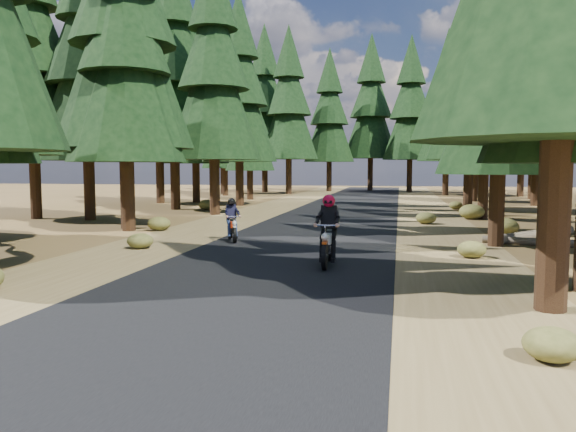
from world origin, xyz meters
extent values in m
plane|color=#4D3B1B|center=(0.00, 0.00, 0.00)|extent=(120.00, 120.00, 0.00)
cube|color=black|center=(0.00, 5.00, 0.01)|extent=(6.00, 100.00, 0.01)
cube|color=brown|center=(-4.60, 5.00, 0.00)|extent=(3.20, 100.00, 0.01)
cube|color=brown|center=(4.60, 5.00, 0.00)|extent=(3.20, 100.00, 0.01)
cylinder|color=black|center=(5.66, -3.70, 2.92)|extent=(0.53, 0.53, 5.85)
cylinder|color=black|center=(-7.26, 6.17, 2.67)|extent=(0.51, 0.51, 5.34)
cone|color=black|center=(-7.26, 6.17, 6.01)|extent=(4.54, 4.54, 6.68)
cone|color=black|center=(-7.26, 6.17, 8.42)|extent=(3.47, 3.47, 4.81)
cylinder|color=black|center=(6.06, 4.48, 2.26)|extent=(0.48, 0.48, 4.52)
cone|color=black|center=(6.06, 4.48, 5.08)|extent=(3.84, 3.84, 5.65)
cone|color=black|center=(6.06, 4.48, 7.12)|extent=(2.94, 2.94, 4.07)
cylinder|color=black|center=(-7.70, 6.96, 3.21)|extent=(0.56, 0.56, 6.43)
cone|color=black|center=(-7.70, 6.96, 7.23)|extent=(5.46, 5.46, 8.03)
cylinder|color=black|center=(8.28, 7.39, 2.92)|extent=(0.53, 0.53, 5.84)
cone|color=black|center=(8.28, 7.39, 6.57)|extent=(4.96, 4.96, 7.30)
cylinder|color=black|center=(-11.13, 9.93, 2.78)|extent=(0.52, 0.52, 5.56)
cone|color=black|center=(-11.13, 9.93, 6.26)|extent=(4.73, 4.73, 6.95)
cone|color=black|center=(-11.13, 9.93, 8.76)|extent=(3.62, 3.62, 5.01)
cylinder|color=black|center=(-6.35, 13.89, 2.86)|extent=(0.53, 0.53, 5.72)
cone|color=black|center=(-6.35, 13.89, 6.43)|extent=(4.86, 4.86, 7.15)
cone|color=black|center=(-6.35, 13.89, 9.01)|extent=(3.72, 3.72, 5.15)
cylinder|color=black|center=(6.98, 14.07, 2.25)|extent=(0.48, 0.48, 4.51)
cone|color=black|center=(6.98, 14.07, 5.07)|extent=(3.83, 3.83, 5.64)
cone|color=black|center=(6.98, 14.07, 7.10)|extent=(2.93, 2.93, 4.06)
cone|color=black|center=(6.98, 14.07, 9.13)|extent=(2.03, 2.03, 3.38)
cylinder|color=black|center=(-9.76, 16.85, 3.18)|extent=(0.55, 0.55, 6.37)
cone|color=black|center=(-9.76, 16.85, 7.16)|extent=(5.41, 5.41, 7.96)
cone|color=black|center=(-9.76, 16.85, 10.03)|extent=(4.14, 4.14, 5.73)
cylinder|color=black|center=(10.48, 16.81, 3.24)|extent=(0.56, 0.56, 6.47)
cone|color=black|center=(10.48, 16.81, 7.28)|extent=(5.50, 5.50, 8.09)
cone|color=black|center=(10.48, 16.81, 10.19)|extent=(4.21, 4.21, 5.82)
cylinder|color=black|center=(-7.00, 20.76, 2.82)|extent=(0.53, 0.53, 5.64)
cone|color=black|center=(-7.00, 20.76, 6.34)|extent=(4.79, 4.79, 7.05)
cone|color=black|center=(-7.00, 20.76, 8.88)|extent=(3.67, 3.67, 5.08)
cone|color=black|center=(-7.00, 20.76, 11.42)|extent=(2.54, 2.54, 4.23)
cylinder|color=black|center=(6.93, 19.74, 2.91)|extent=(0.53, 0.53, 5.83)
cone|color=black|center=(6.93, 19.74, 6.56)|extent=(4.95, 4.95, 7.29)
cone|color=black|center=(6.93, 19.74, 9.18)|extent=(3.79, 3.79, 5.25)
cone|color=black|center=(6.93, 19.74, 11.80)|extent=(2.62, 2.62, 4.37)
cylinder|color=black|center=(-10.86, 23.22, 2.72)|extent=(0.52, 0.52, 5.45)
cone|color=black|center=(-10.86, 23.22, 6.13)|extent=(4.63, 4.63, 6.81)
cone|color=black|center=(-10.86, 23.22, 8.58)|extent=(3.54, 3.54, 4.90)
cone|color=black|center=(-10.86, 23.22, 11.03)|extent=(2.45, 2.45, 4.09)
cylinder|color=black|center=(11.52, 24.15, 2.31)|extent=(0.48, 0.48, 4.61)
cone|color=black|center=(11.52, 24.15, 5.19)|extent=(3.92, 3.92, 5.77)
cone|color=black|center=(11.52, 24.15, 7.27)|extent=(3.00, 3.00, 4.15)
cone|color=black|center=(11.52, 24.15, 9.34)|extent=(2.08, 2.08, 3.46)
cylinder|color=black|center=(-8.12, 27.46, 2.21)|extent=(0.48, 0.48, 4.42)
cone|color=black|center=(-8.12, 27.46, 4.97)|extent=(3.76, 3.76, 5.52)
cone|color=black|center=(-8.12, 27.46, 6.96)|extent=(2.87, 2.87, 3.98)
cone|color=black|center=(-8.12, 27.46, 8.95)|extent=(1.99, 1.99, 3.31)
cylinder|color=black|center=(8.34, 28.41, 2.88)|extent=(0.53, 0.53, 5.76)
cone|color=black|center=(8.34, 28.41, 6.48)|extent=(4.90, 4.90, 7.21)
cone|color=black|center=(8.34, 28.41, 9.08)|extent=(3.75, 3.75, 5.19)
cone|color=black|center=(8.34, 28.41, 11.67)|extent=(2.59, 2.59, 4.32)
cylinder|color=black|center=(-11.79, 32.77, 2.37)|extent=(0.49, 0.49, 4.75)
cone|color=black|center=(-11.79, 32.77, 5.34)|extent=(4.04, 4.04, 5.93)
cone|color=black|center=(-11.79, 32.77, 7.48)|extent=(3.09, 3.09, 4.27)
cone|color=black|center=(-11.79, 32.77, 9.61)|extent=(2.14, 2.14, 3.56)
cylinder|color=black|center=(13.03, 32.09, 2.83)|extent=(0.53, 0.53, 5.66)
cone|color=black|center=(13.03, 32.09, 6.37)|extent=(4.81, 4.81, 7.07)
cone|color=black|center=(13.03, 32.09, 8.91)|extent=(3.68, 3.68, 5.09)
cone|color=black|center=(13.03, 32.09, 11.46)|extent=(2.55, 2.55, 4.24)
cylinder|color=black|center=(-14.00, 10.00, 3.00)|extent=(0.54, 0.54, 6.00)
cone|color=black|center=(-14.00, 10.00, 6.75)|extent=(5.10, 5.10, 7.50)
cone|color=black|center=(-14.00, 10.00, 9.45)|extent=(3.90, 3.90, 5.40)
cylinder|color=black|center=(-13.00, 22.00, 3.20)|extent=(0.56, 0.56, 6.40)
cone|color=black|center=(-13.00, 22.00, 7.20)|extent=(5.44, 5.44, 8.00)
cone|color=black|center=(-13.00, 22.00, 10.08)|extent=(4.16, 4.16, 5.76)
cone|color=black|center=(-13.00, 22.00, 12.96)|extent=(2.88, 2.88, 4.80)
cylinder|color=black|center=(13.00, 26.00, 3.00)|extent=(0.54, 0.54, 6.00)
cone|color=black|center=(13.00, 26.00, 6.75)|extent=(5.10, 5.10, 7.50)
cone|color=black|center=(13.00, 26.00, 9.45)|extent=(3.90, 3.90, 5.40)
cone|color=black|center=(13.00, 26.00, 12.15)|extent=(2.70, 2.70, 4.50)
cylinder|color=black|center=(-7.00, 37.00, 3.20)|extent=(0.56, 0.56, 6.40)
cone|color=black|center=(-7.00, 37.00, 7.20)|extent=(5.44, 5.44, 8.00)
cone|color=black|center=(-7.00, 37.00, 10.08)|extent=(4.16, 4.16, 5.76)
cone|color=black|center=(-7.00, 37.00, 12.96)|extent=(2.88, 2.88, 4.80)
cylinder|color=black|center=(7.00, 37.00, 3.00)|extent=(0.54, 0.54, 6.00)
cone|color=black|center=(7.00, 37.00, 6.75)|extent=(5.10, 5.10, 7.50)
cone|color=black|center=(7.00, 37.00, 9.45)|extent=(3.90, 3.90, 5.40)
cone|color=black|center=(7.00, 37.00, 12.15)|extent=(2.70, 2.70, 4.50)
cylinder|color=black|center=(-10.00, 40.00, 3.40)|extent=(0.57, 0.57, 6.80)
cone|color=black|center=(-10.00, 40.00, 7.65)|extent=(5.78, 5.78, 8.50)
cone|color=black|center=(-10.00, 40.00, 10.71)|extent=(4.42, 4.42, 6.12)
cone|color=black|center=(-10.00, 40.00, 13.77)|extent=(3.06, 3.06, 5.10)
cylinder|color=black|center=(10.00, 40.00, 3.20)|extent=(0.56, 0.56, 6.40)
cone|color=black|center=(10.00, 40.00, 7.20)|extent=(5.44, 5.44, 8.00)
cone|color=black|center=(10.00, 40.00, 10.08)|extent=(4.16, 4.16, 5.76)
cone|color=black|center=(10.00, 40.00, 12.96)|extent=(2.88, 2.88, 4.80)
cylinder|color=black|center=(-4.00, 43.00, 3.00)|extent=(0.54, 0.54, 6.00)
cone|color=black|center=(-4.00, 43.00, 6.75)|extent=(5.10, 5.10, 7.50)
cone|color=black|center=(-4.00, 43.00, 9.45)|extent=(3.90, 3.90, 5.40)
cone|color=black|center=(-4.00, 43.00, 12.15)|extent=(2.70, 2.70, 4.50)
cylinder|color=black|center=(4.00, 43.00, 3.20)|extent=(0.56, 0.56, 6.40)
cone|color=black|center=(4.00, 43.00, 7.20)|extent=(5.44, 5.44, 8.00)
cone|color=black|center=(4.00, 43.00, 10.08)|extent=(4.16, 4.16, 5.76)
cone|color=black|center=(4.00, 43.00, 12.96)|extent=(2.88, 2.88, 4.80)
cylinder|color=black|center=(0.00, 46.00, 3.40)|extent=(0.57, 0.57, 6.80)
cone|color=black|center=(0.00, 46.00, 7.65)|extent=(5.78, 5.78, 8.50)
cone|color=black|center=(0.00, 46.00, 10.71)|extent=(4.42, 4.42, 6.12)
cone|color=black|center=(0.00, 46.00, 13.77)|extent=(3.06, 3.06, 5.10)
cylinder|color=black|center=(-13.00, 36.00, 2.80)|extent=(0.52, 0.52, 5.60)
cone|color=black|center=(-13.00, 36.00, 6.30)|extent=(4.76, 4.76, 7.00)
cone|color=black|center=(-13.00, 36.00, 8.82)|extent=(3.64, 3.64, 5.04)
cone|color=black|center=(-13.00, 36.00, 11.34)|extent=(2.52, 2.52, 4.20)
cylinder|color=black|center=(13.00, 36.00, 3.00)|extent=(0.54, 0.54, 6.00)
cone|color=black|center=(13.00, 36.00, 6.75)|extent=(5.10, 5.10, 7.50)
cone|color=black|center=(13.00, 36.00, 9.45)|extent=(3.90, 3.90, 5.40)
cone|color=black|center=(13.00, 36.00, 12.15)|extent=(2.70, 2.70, 4.50)
cylinder|color=#4C4233|center=(7.70, 6.59, 0.16)|extent=(3.46, 3.98, 0.32)
cylinder|color=#4C4233|center=(7.66, 4.77, 0.12)|extent=(3.84, 1.06, 0.24)
ellipsoid|color=#474C1E|center=(5.03, 1.94, 0.23)|extent=(0.77, 0.77, 0.46)
ellipsoid|color=#474C1E|center=(-5.19, 13.29, 0.21)|extent=(0.70, 0.70, 0.42)
ellipsoid|color=#474C1E|center=(6.45, 13.80, 0.36)|extent=(1.19, 1.19, 0.71)
ellipsoid|color=#474C1E|center=(6.33, 20.23, 0.24)|extent=(0.79, 0.79, 0.47)
ellipsoid|color=#474C1E|center=(-4.65, 1.79, 0.24)|extent=(0.79, 0.79, 0.47)
ellipsoid|color=#474C1E|center=(6.81, 7.43, 0.32)|extent=(1.05, 1.05, 0.63)
ellipsoid|color=#474C1E|center=(-7.74, 16.68, 0.31)|extent=(1.03, 1.03, 0.62)
ellipsoid|color=#474C1E|center=(5.01, -6.41, 0.22)|extent=(0.73, 0.73, 0.44)
ellipsoid|color=#474C1E|center=(4.22, 11.09, 0.26)|extent=(0.87, 0.87, 0.52)
ellipsoid|color=#474C1E|center=(-6.13, 6.46, 0.27)|extent=(0.90, 0.90, 0.54)
cube|color=black|center=(1.33, -0.07, 1.21)|extent=(0.40, 0.25, 0.58)
sphere|color=#B3072C|center=(1.33, -0.07, 1.63)|extent=(0.33, 0.33, 0.32)
cube|color=black|center=(-2.40, 4.00, 0.97)|extent=(0.37, 0.31, 0.46)
sphere|color=black|center=(-2.40, 4.00, 1.31)|extent=(0.34, 0.34, 0.26)
camera|label=1|loc=(3.07, -13.92, 2.48)|focal=35.00mm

